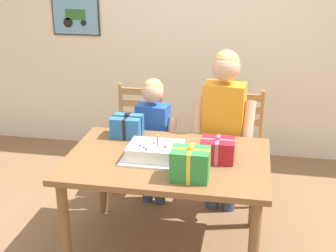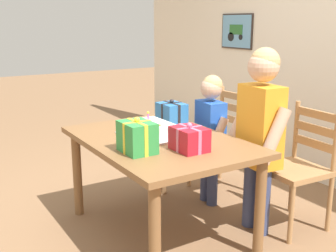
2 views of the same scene
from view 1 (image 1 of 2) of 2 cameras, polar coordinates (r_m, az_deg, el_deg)
ground_plane at (r=3.55m, az=-0.09°, el=-14.51°), size 20.00×20.00×0.00m
back_wall at (r=4.80m, az=4.02°, el=11.65°), size 6.40×0.11×2.60m
dining_table at (r=3.23m, az=-0.09°, el=-5.37°), size 1.38×0.95×0.72m
birthday_cake at (r=3.16m, az=-1.53°, el=-3.20°), size 0.44×0.34×0.19m
gift_box_red_large at (r=3.55m, az=-5.01°, el=-0.02°), size 0.23×0.19×0.19m
gift_box_beside_cake at (r=2.88m, az=2.74°, el=-4.64°), size 0.24×0.19×0.23m
gift_box_corner_small at (r=3.14m, az=6.04°, el=-2.93°), size 0.23×0.18×0.18m
chair_left at (r=4.22m, az=-3.66°, el=-1.37°), size 0.43×0.43×0.92m
chair_right at (r=4.10m, az=8.44°, el=-2.20°), size 0.44×0.44×0.92m
child_older at (r=3.70m, az=6.82°, el=1.15°), size 0.51×0.30×1.35m
child_younger at (r=3.83m, az=-1.85°, el=-0.48°), size 0.41×0.24×1.10m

